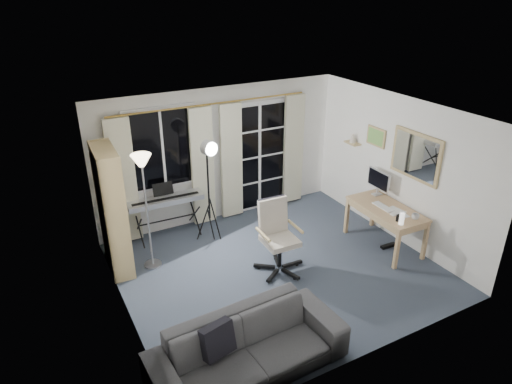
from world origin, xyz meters
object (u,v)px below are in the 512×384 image
(keyboard_piano, at_px, (166,201))
(sofa, at_px, (248,341))
(torchiere_lamp, at_px, (143,178))
(desk, at_px, (386,212))
(mug, at_px, (415,216))
(office_chair, at_px, (276,229))
(studio_light, at_px, (209,160))
(bookshelf, at_px, (110,214))
(monitor, at_px, (379,180))

(keyboard_piano, xyz_separation_m, sofa, (-0.16, -3.25, -0.26))
(torchiere_lamp, height_order, sofa, torchiere_lamp)
(torchiere_lamp, distance_m, desk, 3.83)
(desk, height_order, mug, mug)
(torchiere_lamp, distance_m, office_chair, 2.05)
(torchiere_lamp, xyz_separation_m, desk, (3.52, -1.24, -0.85))
(torchiere_lamp, distance_m, studio_light, 1.13)
(torchiere_lamp, distance_m, mug, 4.08)
(keyboard_piano, distance_m, sofa, 3.26)
(bookshelf, xyz_separation_m, monitor, (4.20, -1.00, 0.05))
(studio_light, distance_m, desk, 2.95)
(studio_light, xyz_separation_m, office_chair, (0.54, -1.16, -0.80))
(sofa, bearing_deg, mug, 11.45)
(studio_light, relative_size, desk, 1.37)
(monitor, bearing_deg, keyboard_piano, 157.14)
(keyboard_piano, bearing_deg, bookshelf, -151.35)
(desk, bearing_deg, torchiere_lamp, 162.41)
(keyboard_piano, xyz_separation_m, monitor, (3.23, -1.48, 0.27))
(desk, height_order, monitor, monitor)
(torchiere_lamp, bearing_deg, mug, -25.63)
(studio_light, xyz_separation_m, mug, (2.51, -1.97, -0.70))
(studio_light, height_order, monitor, studio_light)
(keyboard_piano, xyz_separation_m, office_chair, (1.16, -1.62, -0.04))
(keyboard_piano, relative_size, studio_light, 0.70)
(studio_light, xyz_separation_m, desk, (2.41, -1.47, -0.84))
(office_chair, xyz_separation_m, desk, (1.87, -0.32, -0.04))
(studio_light, bearing_deg, bookshelf, 164.43)
(studio_light, relative_size, mug, 15.86)
(torchiere_lamp, height_order, mug, torchiere_lamp)
(mug, bearing_deg, keyboard_piano, 142.19)
(bookshelf, bearing_deg, keyboard_piano, 29.23)
(office_chair, bearing_deg, torchiere_lamp, 152.91)
(bookshelf, bearing_deg, office_chair, -25.23)
(office_chair, height_order, monitor, monitor)
(monitor, height_order, sofa, monitor)
(desk, relative_size, mug, 11.55)
(bookshelf, relative_size, office_chair, 1.74)
(studio_light, height_order, sofa, studio_light)
(studio_light, bearing_deg, sofa, -122.27)
(monitor, xyz_separation_m, sofa, (-3.39, -1.77, -0.53))
(sofa, bearing_deg, keyboard_piano, 84.69)
(office_chair, bearing_deg, monitor, 5.86)
(torchiere_lamp, relative_size, keyboard_piano, 1.44)
(bookshelf, distance_m, sofa, 2.92)
(office_chair, xyz_separation_m, monitor, (2.07, 0.13, 0.31))
(studio_light, distance_m, sofa, 3.07)
(bookshelf, relative_size, sofa, 0.86)
(bookshelf, distance_m, keyboard_piano, 1.11)
(keyboard_piano, height_order, mug, keyboard_piano)
(mug, distance_m, sofa, 3.41)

